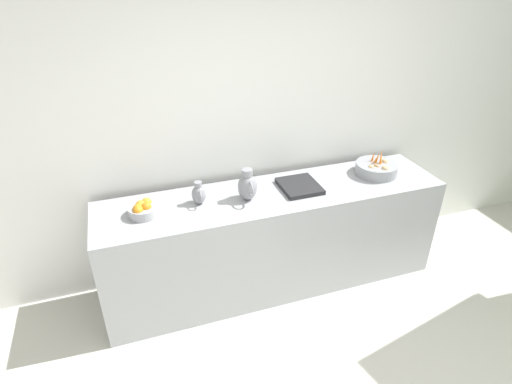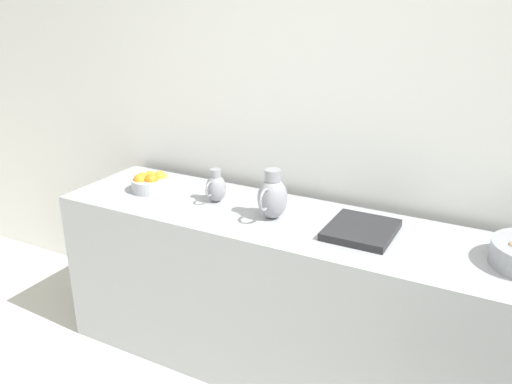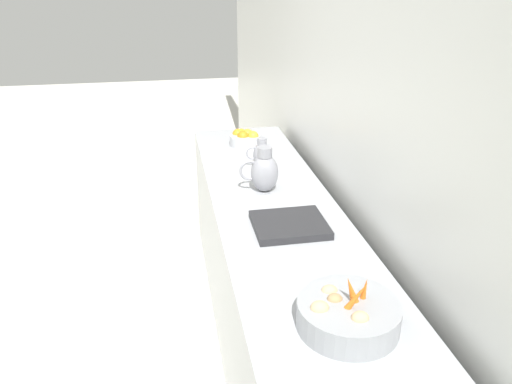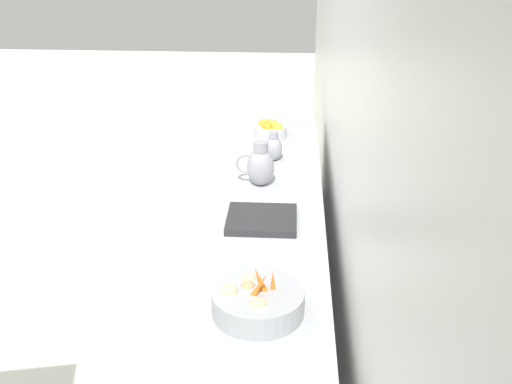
{
  "view_description": "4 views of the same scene",
  "coord_description": "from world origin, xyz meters",
  "px_view_note": "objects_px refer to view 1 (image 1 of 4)",
  "views": [
    {
      "loc": [
        1.18,
        -1.23,
        2.54
      ],
      "look_at": [
        -1.37,
        -0.37,
        1.02
      ],
      "focal_mm": 29.57,
      "sensor_mm": 36.0,
      "label": 1
    },
    {
      "loc": [
        0.68,
        0.68,
        1.95
      ],
      "look_at": [
        -1.35,
        -0.41,
        1.08
      ],
      "focal_mm": 37.09,
      "sensor_mm": 36.0,
      "label": 2
    },
    {
      "loc": [
        -0.99,
        2.09,
        2.03
      ],
      "look_at": [
        -1.38,
        -0.0,
        1.07
      ],
      "focal_mm": 35.36,
      "sensor_mm": 36.0,
      "label": 3
    },
    {
      "loc": [
        -1.66,
        2.69,
        2.3
      ],
      "look_at": [
        -1.49,
        -0.09,
        0.99
      ],
      "focal_mm": 42.8,
      "sensor_mm": 36.0,
      "label": 4
    }
  ],
  "objects_px": {
    "orange_bowl": "(143,209)",
    "metal_pitcher_short": "(199,194)",
    "metal_pitcher_tall": "(248,186)",
    "vegetable_colander": "(376,168)"
  },
  "relations": [
    {
      "from": "metal_pitcher_tall",
      "to": "vegetable_colander",
      "type": "bearing_deg",
      "value": 92.69
    },
    {
      "from": "metal_pitcher_short",
      "to": "vegetable_colander",
      "type": "bearing_deg",
      "value": 89.9
    },
    {
      "from": "vegetable_colander",
      "to": "metal_pitcher_tall",
      "type": "height_order",
      "value": "metal_pitcher_tall"
    },
    {
      "from": "orange_bowl",
      "to": "metal_pitcher_short",
      "type": "bearing_deg",
      "value": 94.68
    },
    {
      "from": "orange_bowl",
      "to": "vegetable_colander",
      "type": "bearing_deg",
      "value": 90.92
    },
    {
      "from": "orange_bowl",
      "to": "metal_pitcher_tall",
      "type": "height_order",
      "value": "metal_pitcher_tall"
    },
    {
      "from": "orange_bowl",
      "to": "metal_pitcher_short",
      "type": "relative_size",
      "value": 1.19
    },
    {
      "from": "metal_pitcher_tall",
      "to": "metal_pitcher_short",
      "type": "bearing_deg",
      "value": -99.0
    },
    {
      "from": "vegetable_colander",
      "to": "metal_pitcher_tall",
      "type": "distance_m",
      "value": 1.18
    },
    {
      "from": "orange_bowl",
      "to": "metal_pitcher_short",
      "type": "height_order",
      "value": "metal_pitcher_short"
    }
  ]
}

